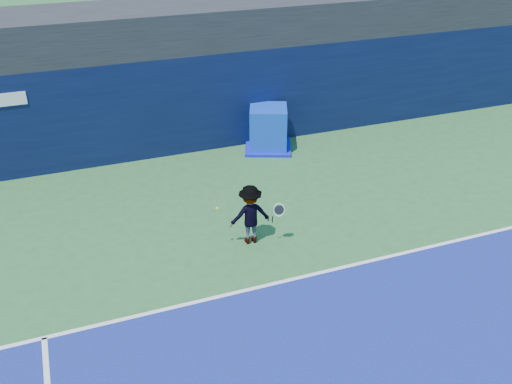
# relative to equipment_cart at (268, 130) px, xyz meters

# --- Properties ---
(ground) EXTENTS (80.00, 80.00, 0.00)m
(ground) POSITION_rel_equipment_cart_xyz_m (-2.04, -9.48, -0.62)
(ground) COLOR #2C6331
(ground) RESTS_ON ground
(baseline) EXTENTS (24.00, 0.10, 0.01)m
(baseline) POSITION_rel_equipment_cart_xyz_m (-2.04, -6.48, -0.61)
(baseline) COLOR white
(baseline) RESTS_ON ground
(stadium_band) EXTENTS (36.00, 3.00, 1.20)m
(stadium_band) POSITION_rel_equipment_cart_xyz_m (-2.04, 2.02, 2.98)
(stadium_band) COLOR black
(stadium_band) RESTS_ON back_wall_assembly
(back_wall_assembly) EXTENTS (36.00, 1.03, 3.00)m
(back_wall_assembly) POSITION_rel_equipment_cart_xyz_m (-2.04, 1.02, 0.88)
(back_wall_assembly) COLOR #091134
(back_wall_assembly) RESTS_ON ground
(equipment_cart) EXTENTS (1.84, 1.84, 1.36)m
(equipment_cart) POSITION_rel_equipment_cart_xyz_m (0.00, 0.00, 0.00)
(equipment_cart) COLOR #0D37BF
(equipment_cart) RESTS_ON ground
(tennis_player) EXTENTS (1.21, 0.68, 1.46)m
(tennis_player) POSITION_rel_equipment_cart_xyz_m (-2.34, -4.78, 0.11)
(tennis_player) COLOR white
(tennis_player) RESTS_ON ground
(tennis_ball) EXTENTS (0.06, 0.06, 0.06)m
(tennis_ball) POSITION_rel_equipment_cart_xyz_m (-3.14, -4.83, 0.47)
(tennis_ball) COLOR #C8E919
(tennis_ball) RESTS_ON ground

